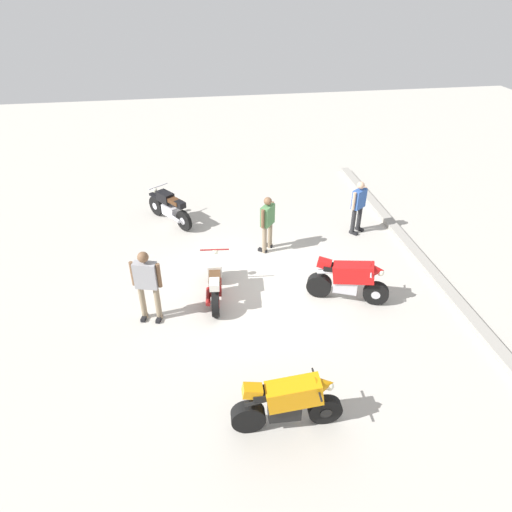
{
  "coord_description": "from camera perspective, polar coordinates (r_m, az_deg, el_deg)",
  "views": [
    {
      "loc": [
        9.0,
        -1.46,
        6.81
      ],
      "look_at": [
        -0.28,
        0.0,
        0.75
      ],
      "focal_mm": 31.51,
      "sensor_mm": 36.0,
      "label": 1
    }
  ],
  "objects": [
    {
      "name": "ground_plane",
      "position": [
        11.38,
        0.21,
        -3.93
      ],
      "size": [
        40.0,
        40.0,
        0.0
      ],
      "primitive_type": "plane",
      "color": "#B7B2A8"
    },
    {
      "name": "motorcycle_red_sportbike",
      "position": [
        10.86,
        11.71,
        -2.9
      ],
      "size": [
        1.0,
        1.87,
        1.14
      ],
      "rotation": [
        0.0,
        0.0,
        1.17
      ],
      "color": "black",
      "rests_on": "ground"
    },
    {
      "name": "person_in_green_shirt",
      "position": [
        12.4,
        1.46,
        4.48
      ],
      "size": [
        0.56,
        0.51,
        1.64
      ],
      "rotation": [
        0.0,
        0.0,
        4.04
      ],
      "color": "gray",
      "rests_on": "ground"
    },
    {
      "name": "curb_edge",
      "position": [
        12.77,
        21.05,
        -1.47
      ],
      "size": [
        14.0,
        0.3,
        0.15
      ],
      "primitive_type": "cube",
      "color": "#9C978F",
      "rests_on": "ground"
    },
    {
      "name": "motorcycle_orange_sportbike",
      "position": [
        8.04,
        4.11,
        -17.97
      ],
      "size": [
        0.7,
        1.96,
        1.14
      ],
      "rotation": [
        0.0,
        0.0,
        1.53
      ],
      "color": "black",
      "rests_on": "ground"
    },
    {
      "name": "person_in_gray_shirt",
      "position": [
        10.09,
        -13.69,
        -3.16
      ],
      "size": [
        0.42,
        0.68,
        1.79
      ],
      "rotation": [
        0.0,
        0.0,
        6.01
      ],
      "color": "gray",
      "rests_on": "ground"
    },
    {
      "name": "motorcycle_black_cruiser",
      "position": [
        14.29,
        -10.96,
        6.09
      ],
      "size": [
        1.75,
        1.34,
        1.09
      ],
      "rotation": [
        0.0,
        0.0,
        3.78
      ],
      "color": "black",
      "rests_on": "ground"
    },
    {
      "name": "motorcycle_cream_vintage",
      "position": [
        10.82,
        -5.19,
        -3.11
      ],
      "size": [
        1.96,
        0.7,
        1.07
      ],
      "rotation": [
        0.0,
        0.0,
        3.05
      ],
      "color": "black",
      "rests_on": "ground"
    },
    {
      "name": "person_in_blue_shirt",
      "position": [
        13.66,
        12.87,
        6.44
      ],
      "size": [
        0.5,
        0.56,
        1.63
      ],
      "rotation": [
        0.0,
        0.0,
        0.64
      ],
      "color": "#262628",
      "rests_on": "ground"
    }
  ]
}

